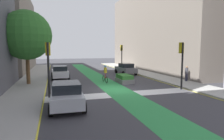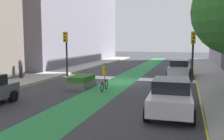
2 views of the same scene
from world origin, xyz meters
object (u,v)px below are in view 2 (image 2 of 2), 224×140
at_px(traffic_signal_near_left, 193,47).
at_px(median_planter, 82,82).
at_px(cyclist_in_lane, 105,76).
at_px(car_silver_left_near, 179,68).
at_px(car_white_left_far, 171,96).
at_px(pedestrian_sidewalk_right_a, 21,68).
at_px(traffic_signal_near_right, 66,45).

bearing_deg(traffic_signal_near_left, median_planter, 30.28).
bearing_deg(cyclist_in_lane, car_silver_left_near, -119.41).
xyz_separation_m(car_white_left_far, pedestrian_sidewalk_right_a, (13.01, -6.69, 0.17)).
height_order(traffic_signal_near_right, car_white_left_far, traffic_signal_near_right).
distance_m(car_silver_left_near, car_white_left_far, 12.32).
relative_size(car_white_left_far, median_planter, 1.70).
bearing_deg(median_planter, cyclist_in_lane, 160.83).
distance_m(car_white_left_far, cyclist_in_lane, 6.23).
xyz_separation_m(cyclist_in_lane, pedestrian_sidewalk_right_a, (8.42, -2.48, 0.00)).
xyz_separation_m(traffic_signal_near_right, pedestrian_sidewalk_right_a, (2.85, 2.91, -1.94)).
xyz_separation_m(pedestrian_sidewalk_right_a, median_planter, (-6.46, 1.80, -0.57)).
height_order(traffic_signal_near_right, median_planter, traffic_signal_near_right).
height_order(traffic_signal_near_left, pedestrian_sidewalk_right_a, traffic_signal_near_left).
distance_m(car_silver_left_near, pedestrian_sidewalk_right_a, 14.16).
bearing_deg(pedestrian_sidewalk_right_a, car_silver_left_near, -156.56).
bearing_deg(pedestrian_sidewalk_right_a, car_white_left_far, 152.78).
relative_size(car_silver_left_near, median_planter, 1.70).
height_order(traffic_signal_near_right, pedestrian_sidewalk_right_a, traffic_signal_near_right).
xyz_separation_m(traffic_signal_near_left, cyclist_in_lane, (5.65, 5.12, -1.88)).
bearing_deg(car_white_left_far, car_silver_left_near, -89.95).
bearing_deg(traffic_signal_near_left, traffic_signal_near_right, -1.40).
distance_m(traffic_signal_near_left, car_silver_left_near, 3.78).
height_order(car_white_left_far, median_planter, car_white_left_far).
xyz_separation_m(traffic_signal_near_right, median_planter, (-3.61, 4.71, -2.51)).
distance_m(traffic_signal_near_right, median_planter, 6.45).
bearing_deg(median_planter, traffic_signal_near_right, -52.54).
distance_m(cyclist_in_lane, pedestrian_sidewalk_right_a, 8.78).
relative_size(traffic_signal_near_left, cyclist_in_lane, 2.18).
xyz_separation_m(traffic_signal_near_right, car_white_left_far, (-10.16, 9.60, -2.11)).
distance_m(car_white_left_far, pedestrian_sidewalk_right_a, 14.63).
xyz_separation_m(cyclist_in_lane, median_planter, (1.96, -0.68, -0.57)).
relative_size(traffic_signal_near_left, median_planter, 1.62).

